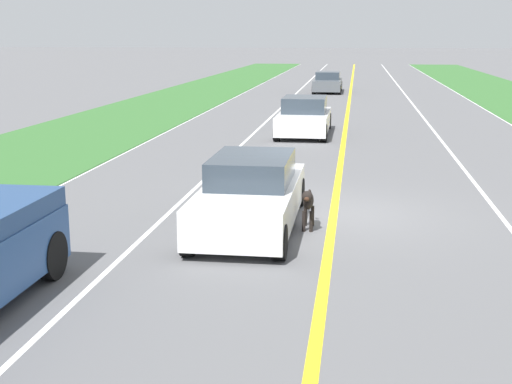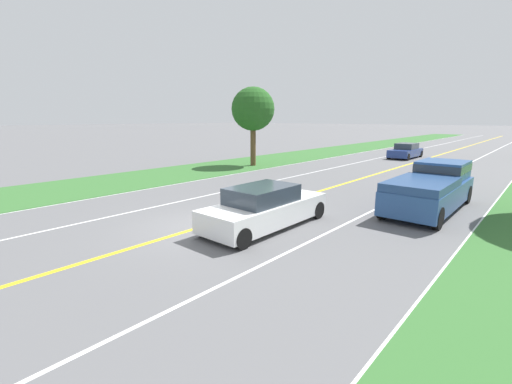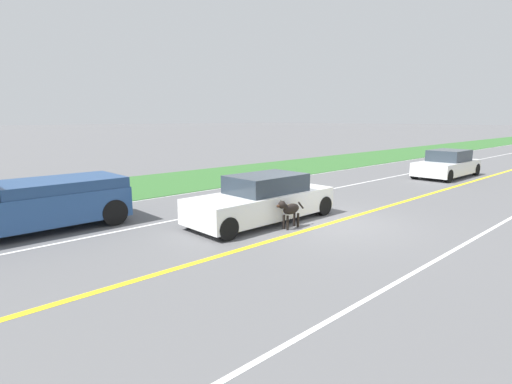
# 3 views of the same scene
# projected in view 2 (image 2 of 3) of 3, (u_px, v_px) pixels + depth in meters

# --- Properties ---
(ground_plane) EXTENTS (400.00, 400.00, 0.00)m
(ground_plane) POSITION_uv_depth(u_px,v_px,m) (205.00, 226.00, 11.60)
(ground_plane) COLOR #5B5B5E
(centre_divider_line) EXTENTS (0.18, 160.00, 0.01)m
(centre_divider_line) POSITION_uv_depth(u_px,v_px,m) (205.00, 226.00, 11.60)
(centre_divider_line) COLOR yellow
(centre_divider_line) RESTS_ON ground
(lane_edge_line_right) EXTENTS (0.14, 160.00, 0.01)m
(lane_edge_line_right) POSITION_uv_depth(u_px,v_px,m) (426.00, 294.00, 7.10)
(lane_edge_line_right) COLOR white
(lane_edge_line_right) RESTS_ON ground
(lane_edge_line_left) EXTENTS (0.14, 160.00, 0.01)m
(lane_edge_line_left) POSITION_uv_depth(u_px,v_px,m) (108.00, 196.00, 16.10)
(lane_edge_line_left) COLOR white
(lane_edge_line_left) RESTS_ON ground
(lane_dash_same_dir) EXTENTS (0.10, 160.00, 0.01)m
(lane_dash_same_dir) POSITION_uv_depth(u_px,v_px,m) (289.00, 252.00, 9.35)
(lane_dash_same_dir) COLOR white
(lane_dash_same_dir) RESTS_ON ground
(lane_dash_oncoming) EXTENTS (0.10, 160.00, 0.01)m
(lane_dash_oncoming) POSITION_uv_depth(u_px,v_px,m) (148.00, 208.00, 13.85)
(lane_dash_oncoming) COLOR white
(lane_dash_oncoming) RESTS_ON ground
(grass_verge_left) EXTENTS (6.00, 160.00, 0.03)m
(grass_verge_left) POSITION_uv_depth(u_px,v_px,m) (81.00, 187.00, 18.03)
(grass_verge_left) COLOR #33662D
(grass_verge_left) RESTS_ON ground
(ego_car) EXTENTS (1.81, 4.79, 1.41)m
(ego_car) POSITION_uv_depth(u_px,v_px,m) (265.00, 208.00, 11.36)
(ego_car) COLOR white
(ego_car) RESTS_ON ground
(dog) EXTENTS (0.22, 1.12, 0.86)m
(dog) POSITION_uv_depth(u_px,v_px,m) (241.00, 205.00, 12.16)
(dog) COLOR black
(dog) RESTS_ON ground
(pickup_truck) EXTENTS (2.04, 5.78, 1.81)m
(pickup_truck) POSITION_uv_depth(u_px,v_px,m) (432.00, 187.00, 13.55)
(pickup_truck) COLOR #284C84
(pickup_truck) RESTS_ON ground
(oncoming_car) EXTENTS (1.82, 4.52, 1.34)m
(oncoming_car) POSITION_uv_depth(u_px,v_px,m) (406.00, 151.00, 31.25)
(oncoming_car) COLOR navy
(oncoming_car) RESTS_ON ground
(roadside_tree_left_near) EXTENTS (3.21, 3.21, 5.85)m
(roadside_tree_left_near) POSITION_uv_depth(u_px,v_px,m) (253.00, 109.00, 25.36)
(roadside_tree_left_near) COLOR brown
(roadside_tree_left_near) RESTS_ON ground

